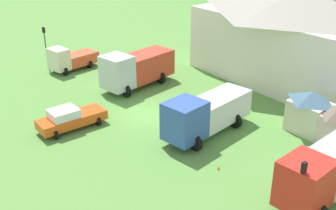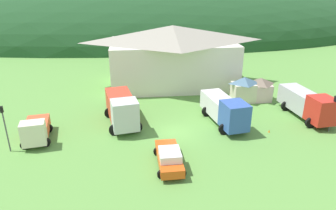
# 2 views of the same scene
# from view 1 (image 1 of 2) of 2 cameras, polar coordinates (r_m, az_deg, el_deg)

# --- Properties ---
(ground_plane) EXTENTS (200.00, 200.00, 0.00)m
(ground_plane) POSITION_cam_1_polar(r_m,az_deg,el_deg) (32.63, -2.87, -1.25)
(ground_plane) COLOR #5B9342
(depot_building) EXTENTS (18.27, 11.19, 8.35)m
(depot_building) POSITION_cam_1_polar(r_m,az_deg,el_deg) (40.42, 16.84, 9.37)
(depot_building) COLOR white
(depot_building) RESTS_ON ground
(play_shed_cream) EXTENTS (2.87, 2.38, 3.12)m
(play_shed_cream) POSITION_cam_1_polar(r_m,az_deg,el_deg) (31.00, 18.96, -0.82)
(play_shed_cream) COLOR beige
(play_shed_cream) RESTS_ON ground
(light_truck_cream) EXTENTS (2.98, 5.13, 2.49)m
(light_truck_cream) POSITION_cam_1_polar(r_m,az_deg,el_deg) (42.86, -13.34, 6.22)
(light_truck_cream) COLOR beige
(light_truck_cream) RESTS_ON ground
(tow_truck_silver) EXTENTS (3.96, 7.46, 3.42)m
(tow_truck_silver) POSITION_cam_1_polar(r_m,az_deg,el_deg) (37.33, -4.44, 5.12)
(tow_truck_silver) COLOR silver
(tow_truck_silver) RESTS_ON ground
(box_truck_blue) EXTENTS (3.68, 7.75, 3.17)m
(box_truck_blue) POSITION_cam_1_polar(r_m,az_deg,el_deg) (29.00, 5.11, -1.14)
(box_truck_blue) COLOR #3356AD
(box_truck_blue) RESTS_ON ground
(crane_truck_red) EXTENTS (3.42, 7.80, 3.16)m
(crane_truck_red) POSITION_cam_1_polar(r_m,az_deg,el_deg) (24.31, 21.05, -8.25)
(crane_truck_red) COLOR red
(crane_truck_red) RESTS_ON ground
(service_pickup_orange) EXTENTS (2.27, 4.99, 1.66)m
(service_pickup_orange) POSITION_cam_1_polar(r_m,az_deg,el_deg) (30.89, -13.34, -1.79)
(service_pickup_orange) COLOR #DC5117
(service_pickup_orange) RESTS_ON ground
(traffic_light_west) EXTENTS (0.20, 0.32, 4.26)m
(traffic_light_west) POSITION_cam_1_polar(r_m,az_deg,el_deg) (43.51, -16.55, 8.12)
(traffic_light_west) COLOR #4C4C51
(traffic_light_west) RESTS_ON ground
(traffic_light_east) EXTENTS (0.20, 0.32, 3.75)m
(traffic_light_east) POSITION_cam_1_polar(r_m,az_deg,el_deg) (21.26, 17.85, -10.77)
(traffic_light_east) COLOR #4C4C51
(traffic_light_east) RESTS_ON ground
(traffic_cone_near_pickup) EXTENTS (0.36, 0.36, 0.55)m
(traffic_cone_near_pickup) POSITION_cam_1_polar(r_m,az_deg,el_deg) (25.94, 6.98, -8.84)
(traffic_cone_near_pickup) COLOR orange
(traffic_cone_near_pickup) RESTS_ON ground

